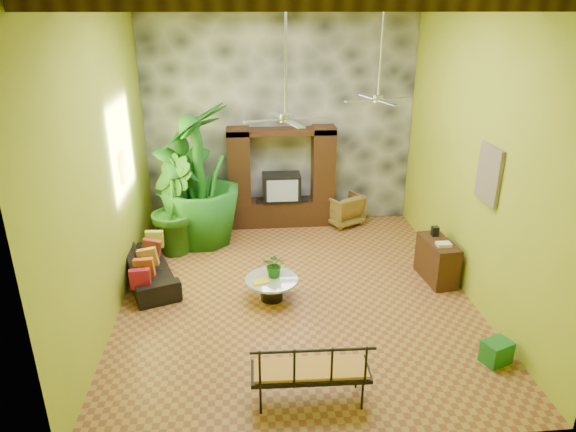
{
  "coord_description": "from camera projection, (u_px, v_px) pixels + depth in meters",
  "views": [
    {
      "loc": [
        -0.85,
        -7.93,
        4.7
      ],
      "look_at": [
        -0.11,
        0.2,
        1.39
      ],
      "focal_mm": 32.0,
      "sensor_mm": 36.0,
      "label": 1
    }
  ],
  "objects": [
    {
      "name": "iron_bench",
      "position": [
        311.0,
        370.0,
        6.36
      ],
      "size": [
        1.51,
        0.58,
        0.57
      ],
      "rotation": [
        0.0,
        0.0,
        -0.03
      ],
      "color": "black",
      "rests_on": "ground"
    },
    {
      "name": "wicker_armchair",
      "position": [
        343.0,
        209.0,
        11.95
      ],
      "size": [
        1.06,
        1.07,
        0.73
      ],
      "primitive_type": "imported",
      "rotation": [
        0.0,
        0.0,
        3.62
      ],
      "color": "olive",
      "rests_on": "ground"
    },
    {
      "name": "ceiling_fan_front",
      "position": [
        286.0,
        104.0,
        7.49
      ],
      "size": [
        1.28,
        1.28,
        1.86
      ],
      "color": "#A2A2A6",
      "rests_on": "ceiling"
    },
    {
      "name": "coffee_table",
      "position": [
        272.0,
        286.0,
        8.85
      ],
      "size": [
        0.91,
        0.91,
        0.4
      ],
      "rotation": [
        0.0,
        0.0,
        -0.06
      ],
      "color": "black",
      "rests_on": "ground"
    },
    {
      "name": "wall_art_mask",
      "position": [
        124.0,
        167.0,
        9.05
      ],
      "size": [
        0.06,
        0.32,
        0.55
      ],
      "primitive_type": "cube",
      "color": "yellow",
      "rests_on": "left_wall"
    },
    {
      "name": "left_wall",
      "position": [
        105.0,
        161.0,
        7.97
      ],
      "size": [
        0.02,
        7.0,
        5.0
      ],
      "primitive_type": "cube",
      "color": "#99AC27",
      "rests_on": "ground"
    },
    {
      "name": "tall_plant_a",
      "position": [
        186.0,
        190.0,
        10.8
      ],
      "size": [
        1.44,
        1.23,
        2.32
      ],
      "primitive_type": "imported",
      "rotation": [
        0.0,
        0.0,
        0.39
      ],
      "color": "#17571B",
      "rests_on": "ground"
    },
    {
      "name": "back_wall",
      "position": [
        280.0,
        115.0,
        11.45
      ],
      "size": [
        6.0,
        0.02,
        5.0
      ],
      "primitive_type": "cube",
      "color": "#99AC27",
      "rests_on": "ground"
    },
    {
      "name": "centerpiece_plant",
      "position": [
        275.0,
        265.0,
        8.8
      ],
      "size": [
        0.45,
        0.41,
        0.43
      ],
      "primitive_type": "imported",
      "rotation": [
        0.0,
        0.0,
        -0.2
      ],
      "color": "#1A5B18",
      "rests_on": "coffee_table"
    },
    {
      "name": "side_console",
      "position": [
        437.0,
        260.0,
        9.45
      ],
      "size": [
        0.53,
        1.02,
        0.78
      ],
      "primitive_type": "cube",
      "rotation": [
        0.0,
        0.0,
        0.1
      ],
      "color": "#391B12",
      "rests_on": "ground"
    },
    {
      "name": "tall_plant_c",
      "position": [
        200.0,
        176.0,
        10.6
      ],
      "size": [
        2.07,
        2.07,
        2.99
      ],
      "primitive_type": "imported",
      "rotation": [
        0.0,
        0.0,
        4.43
      ],
      "color": "#195E18",
      "rests_on": "ground"
    },
    {
      "name": "wall_art_painting",
      "position": [
        489.0,
        175.0,
        7.99
      ],
      "size": [
        0.06,
        0.7,
        0.9
      ],
      "primitive_type": "cube",
      "color": "#26648D",
      "rests_on": "right_wall"
    },
    {
      "name": "ceiling_fan_back",
      "position": [
        379.0,
        87.0,
        9.12
      ],
      "size": [
        1.28,
        1.28,
        1.86
      ],
      "color": "#A2A2A6",
      "rests_on": "ceiling"
    },
    {
      "name": "ceiling_beams",
      "position": [
        297.0,
        2.0,
        7.36
      ],
      "size": [
        5.95,
        5.36,
        0.22
      ],
      "color": "#362511",
      "rests_on": "ceiling"
    },
    {
      "name": "right_wall",
      "position": [
        477.0,
        152.0,
        8.47
      ],
      "size": [
        0.02,
        7.0,
        5.0
      ],
      "primitive_type": "cube",
      "color": "#99AC27",
      "rests_on": "ground"
    },
    {
      "name": "tall_plant_b",
      "position": [
        171.0,
        206.0,
        10.4
      ],
      "size": [
        1.15,
        1.29,
        1.98
      ],
      "primitive_type": "imported",
      "rotation": [
        0.0,
        0.0,
        1.86
      ],
      "color": "#225D18",
      "rests_on": "ground"
    },
    {
      "name": "stone_accent_wall",
      "position": [
        280.0,
        115.0,
        11.39
      ],
      "size": [
        5.98,
        0.1,
        4.98
      ],
      "primitive_type": "cube",
      "color": "#323439",
      "rests_on": "ground"
    },
    {
      "name": "ground",
      "position": [
        295.0,
        292.0,
        9.16
      ],
      "size": [
        7.0,
        7.0,
        0.0
      ],
      "primitive_type": "plane",
      "color": "brown",
      "rests_on": "ground"
    },
    {
      "name": "entertainment_center",
      "position": [
        281.0,
        185.0,
        11.69
      ],
      "size": [
        2.4,
        0.55,
        2.3
      ],
      "color": "#321D0D",
      "rests_on": "ground"
    },
    {
      "name": "green_bin",
      "position": [
        496.0,
        352.0,
        7.29
      ],
      "size": [
        0.47,
        0.41,
        0.34
      ],
      "primitive_type": "cube",
      "rotation": [
        0.0,
        0.0,
        0.37
      ],
      "color": "#1C6929",
      "rests_on": "ground"
    },
    {
      "name": "sofa",
      "position": [
        149.0,
        268.0,
        9.41
      ],
      "size": [
        1.35,
        2.06,
        0.56
      ],
      "primitive_type": "imported",
      "rotation": [
        0.0,
        0.0,
        1.91
      ],
      "color": "black",
      "rests_on": "ground"
    },
    {
      "name": "yellow_tray",
      "position": [
        261.0,
        282.0,
        8.67
      ],
      "size": [
        0.33,
        0.27,
        0.03
      ],
      "primitive_type": "cube",
      "rotation": [
        0.0,
        0.0,
        0.31
      ],
      "color": "#FAFF1B",
      "rests_on": "coffee_table"
    }
  ]
}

